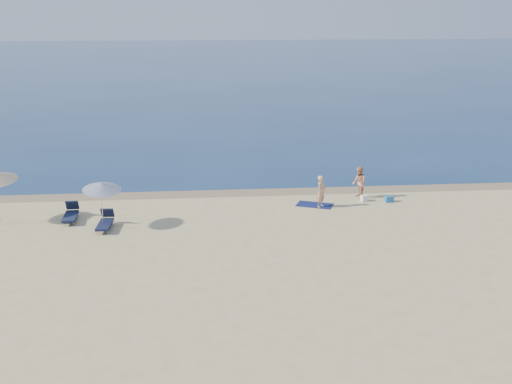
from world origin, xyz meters
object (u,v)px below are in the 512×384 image
Objects in this scene: person_left at (321,191)px; blue_cooler at (389,199)px; umbrella_near at (102,186)px; person_right at (359,183)px.

blue_cooler is at bearing -40.55° from person_left.
person_left is 10.73m from umbrella_near.
person_right is 3.88× the size of blue_cooler.
umbrella_near is at bearing 179.98° from blue_cooler.
umbrella_near is at bearing -75.84° from person_right.
person_right reaches higher than blue_cooler.
umbrella_near is (-10.47, -2.10, 1.12)m from person_left.
person_right is at bearing 139.08° from blue_cooler.
blue_cooler is (3.68, 0.56, -0.67)m from person_left.
umbrella_near is at bearing 142.17° from person_left.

